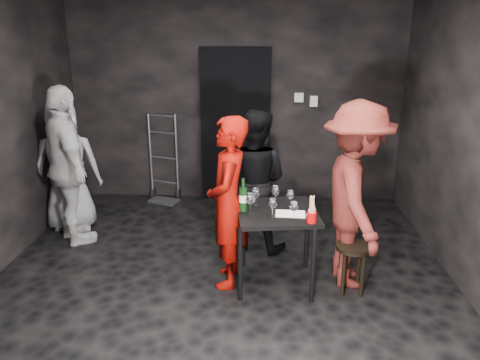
{
  "coord_description": "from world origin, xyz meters",
  "views": [
    {
      "loc": [
        0.37,
        -3.89,
        2.35
      ],
      "look_at": [
        0.17,
        0.25,
        0.99
      ],
      "focal_mm": 35.0,
      "sensor_mm": 36.0,
      "label": 1
    }
  ],
  "objects_px": {
    "tasting_table": "(276,220)",
    "wine_bottle": "(243,198)",
    "bystander_cream": "(66,152)",
    "bystander_grey": "(67,164)",
    "woman_black": "(254,179)",
    "breadstick_cup": "(312,210)",
    "stool": "(352,256)",
    "server_red": "(228,197)",
    "hand_truck": "(165,185)",
    "man_maroon": "(357,181)"
  },
  "relations": [
    {
      "from": "tasting_table",
      "to": "wine_bottle",
      "type": "height_order",
      "value": "wine_bottle"
    },
    {
      "from": "bystander_cream",
      "to": "bystander_grey",
      "type": "height_order",
      "value": "bystander_cream"
    },
    {
      "from": "woman_black",
      "to": "breadstick_cup",
      "type": "bearing_deg",
      "value": 134.66
    },
    {
      "from": "stool",
      "to": "server_red",
      "type": "xyz_separation_m",
      "value": [
        -1.15,
        0.13,
        0.51
      ]
    },
    {
      "from": "hand_truck",
      "to": "bystander_grey",
      "type": "relative_size",
      "value": 0.76
    },
    {
      "from": "tasting_table",
      "to": "man_maroon",
      "type": "bearing_deg",
      "value": 5.37
    },
    {
      "from": "server_red",
      "to": "man_maroon",
      "type": "relative_size",
      "value": 0.85
    },
    {
      "from": "woman_black",
      "to": "tasting_table",
      "type": "bearing_deg",
      "value": 124.41
    },
    {
      "from": "server_red",
      "to": "stool",
      "type": "bearing_deg",
      "value": 83.94
    },
    {
      "from": "tasting_table",
      "to": "stool",
      "type": "distance_m",
      "value": 0.76
    },
    {
      "from": "man_maroon",
      "to": "bystander_grey",
      "type": "relative_size",
      "value": 1.26
    },
    {
      "from": "stool",
      "to": "bystander_cream",
      "type": "xyz_separation_m",
      "value": [
        -2.97,
        0.93,
        0.69
      ]
    },
    {
      "from": "hand_truck",
      "to": "woman_black",
      "type": "bearing_deg",
      "value": -29.1
    },
    {
      "from": "tasting_table",
      "to": "woman_black",
      "type": "distance_m",
      "value": 0.83
    },
    {
      "from": "wine_bottle",
      "to": "server_red",
      "type": "bearing_deg",
      "value": 168.15
    },
    {
      "from": "bystander_cream",
      "to": "stool",
      "type": "bearing_deg",
      "value": -145.56
    },
    {
      "from": "bystander_grey",
      "to": "breadstick_cup",
      "type": "xyz_separation_m",
      "value": [
        2.75,
        -1.46,
        0.05
      ]
    },
    {
      "from": "wine_bottle",
      "to": "bystander_grey",
      "type": "bearing_deg",
      "value": 150.37
    },
    {
      "from": "hand_truck",
      "to": "woman_black",
      "type": "relative_size",
      "value": 0.77
    },
    {
      "from": "woman_black",
      "to": "bystander_grey",
      "type": "height_order",
      "value": "bystander_grey"
    },
    {
      "from": "woman_black",
      "to": "man_maroon",
      "type": "relative_size",
      "value": 0.78
    },
    {
      "from": "man_maroon",
      "to": "wine_bottle",
      "type": "xyz_separation_m",
      "value": [
        -1.03,
        -0.09,
        -0.16
      ]
    },
    {
      "from": "bystander_grey",
      "to": "breadstick_cup",
      "type": "height_order",
      "value": "bystander_grey"
    },
    {
      "from": "man_maroon",
      "to": "wine_bottle",
      "type": "bearing_deg",
      "value": 91.62
    },
    {
      "from": "server_red",
      "to": "bystander_grey",
      "type": "distance_m",
      "value": 2.33
    },
    {
      "from": "bystander_cream",
      "to": "tasting_table",
      "type": "bearing_deg",
      "value": -147.77
    },
    {
      "from": "man_maroon",
      "to": "bystander_grey",
      "type": "bearing_deg",
      "value": 67.11
    },
    {
      "from": "man_maroon",
      "to": "server_red",
      "type": "bearing_deg",
      "value": 89.61
    },
    {
      "from": "stool",
      "to": "wine_bottle",
      "type": "height_order",
      "value": "wine_bottle"
    },
    {
      "from": "tasting_table",
      "to": "server_red",
      "type": "distance_m",
      "value": 0.5
    },
    {
      "from": "man_maroon",
      "to": "hand_truck",
      "type": "bearing_deg",
      "value": 43.19
    },
    {
      "from": "tasting_table",
      "to": "woman_black",
      "type": "bearing_deg",
      "value": 106.02
    },
    {
      "from": "stool",
      "to": "man_maroon",
      "type": "bearing_deg",
      "value": 83.26
    },
    {
      "from": "hand_truck",
      "to": "breadstick_cup",
      "type": "distance_m",
      "value": 3.12
    },
    {
      "from": "breadstick_cup",
      "to": "man_maroon",
      "type": "bearing_deg",
      "value": 37.67
    },
    {
      "from": "bystander_cream",
      "to": "breadstick_cup",
      "type": "relative_size",
      "value": 8.26
    },
    {
      "from": "tasting_table",
      "to": "breadstick_cup",
      "type": "bearing_deg",
      "value": -41.95
    },
    {
      "from": "tasting_table",
      "to": "stool",
      "type": "height_order",
      "value": "tasting_table"
    },
    {
      "from": "bystander_cream",
      "to": "bystander_grey",
      "type": "distance_m",
      "value": 0.5
    },
    {
      "from": "bystander_grey",
      "to": "breadstick_cup",
      "type": "distance_m",
      "value": 3.11
    },
    {
      "from": "woman_black",
      "to": "stool",
      "type": "bearing_deg",
      "value": 153.89
    },
    {
      "from": "bystander_cream",
      "to": "wine_bottle",
      "type": "bearing_deg",
      "value": -151.08
    },
    {
      "from": "stool",
      "to": "wine_bottle",
      "type": "bearing_deg",
      "value": 174.32
    },
    {
      "from": "hand_truck",
      "to": "man_maroon",
      "type": "xyz_separation_m",
      "value": [
        2.24,
        -2.13,
        0.8
      ]
    },
    {
      "from": "server_red",
      "to": "breadstick_cup",
      "type": "bearing_deg",
      "value": 70.29
    },
    {
      "from": "bystander_cream",
      "to": "breadstick_cup",
      "type": "distance_m",
      "value": 2.79
    },
    {
      "from": "tasting_table",
      "to": "stool",
      "type": "xyz_separation_m",
      "value": [
        0.7,
        -0.12,
        -0.29
      ]
    },
    {
      "from": "bystander_cream",
      "to": "wine_bottle",
      "type": "xyz_separation_m",
      "value": [
        1.96,
        -0.83,
        -0.19
      ]
    },
    {
      "from": "tasting_table",
      "to": "man_maroon",
      "type": "distance_m",
      "value": 0.81
    },
    {
      "from": "stool",
      "to": "tasting_table",
      "type": "bearing_deg",
      "value": 170.19
    }
  ]
}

